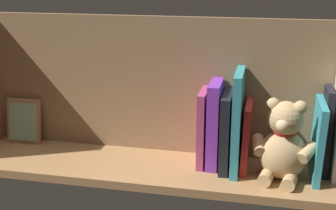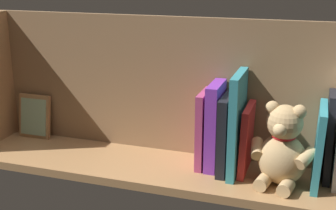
% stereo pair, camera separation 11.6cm
% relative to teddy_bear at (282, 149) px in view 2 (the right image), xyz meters
% --- Properties ---
extents(ground_plane, '(1.13, 0.25, 0.02)m').
position_rel_teddy_bear_xyz_m(ground_plane, '(0.29, -0.02, -0.10)').
color(ground_plane, '#A87A4C').
extents(shelf_back_panel, '(1.13, 0.02, 0.38)m').
position_rel_teddy_bear_xyz_m(shelf_back_panel, '(0.29, -0.12, 0.10)').
color(shelf_back_panel, '#8D6A48').
rests_on(shelf_back_panel, ground_plane).
extents(book_1, '(0.02, 0.10, 0.22)m').
position_rel_teddy_bear_xyz_m(book_1, '(-0.10, -0.06, 0.02)').
color(book_1, black).
rests_on(book_1, ground_plane).
extents(book_2, '(0.02, 0.15, 0.19)m').
position_rel_teddy_bear_xyz_m(book_2, '(-0.08, -0.03, 0.01)').
color(book_2, teal).
rests_on(book_2, ground_plane).
extents(teddy_bear, '(0.16, 0.15, 0.20)m').
position_rel_teddy_bear_xyz_m(teddy_bear, '(0.00, 0.00, 0.00)').
color(teddy_bear, tan).
rests_on(teddy_bear, ground_plane).
extents(book_3, '(0.02, 0.13, 0.17)m').
position_rel_teddy_bear_xyz_m(book_3, '(0.09, -0.04, -0.00)').
color(book_3, red).
rests_on(book_3, ground_plane).
extents(book_4, '(0.02, 0.15, 0.26)m').
position_rel_teddy_bear_xyz_m(book_4, '(0.12, -0.03, 0.04)').
color(book_4, teal).
rests_on(book_4, ground_plane).
extents(book_5, '(0.02, 0.14, 0.20)m').
position_rel_teddy_bear_xyz_m(book_5, '(0.14, -0.04, 0.01)').
color(book_5, black).
rests_on(book_5, ground_plane).
extents(book_6, '(0.03, 0.12, 0.22)m').
position_rel_teddy_bear_xyz_m(book_6, '(0.17, -0.05, 0.02)').
color(book_6, purple).
rests_on(book_6, ground_plane).
extents(book_7, '(0.02, 0.12, 0.20)m').
position_rel_teddy_bear_xyz_m(book_7, '(0.20, -0.05, 0.01)').
color(book_7, '#B23F72').
rests_on(book_7, ground_plane).
extents(picture_frame_leaning, '(0.10, 0.03, 0.13)m').
position_rel_teddy_bear_xyz_m(picture_frame_leaning, '(0.75, -0.09, -0.02)').
color(picture_frame_leaning, '#A87A4C').
rests_on(picture_frame_leaning, ground_plane).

